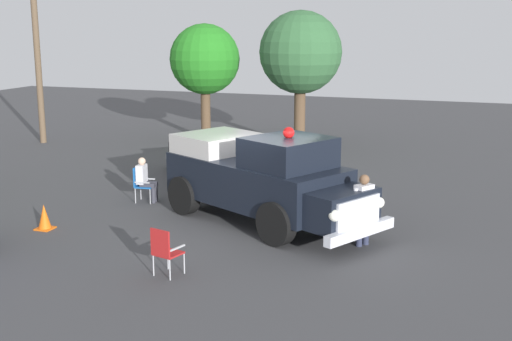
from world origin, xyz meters
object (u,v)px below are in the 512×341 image
Objects in this scene: lawn_chair_near_truck at (141,181)px; lawn_chair_spare at (184,186)px; spectator_seated at (145,178)px; spectator_standing at (364,205)px; utility_pole at (37,51)px; oak_tree_left at (205,60)px; oak_tree_distant at (301,53)px; vintage_fire_truck at (262,177)px; traffic_cone at (44,217)px; lawn_chair_by_car at (164,249)px; classic_hot_rod at (214,156)px.

lawn_chair_near_truck is 1.00× the size of lawn_chair_spare.
spectator_seated is 6.80m from spectator_standing.
utility_pole reaches higher than lawn_chair_near_truck.
utility_pole is at bearing 115.50° from oak_tree_left.
oak_tree_distant is at bearing -76.04° from utility_pole.
vintage_fire_truck is 0.84× the size of utility_pole.
spectator_standing reaches higher than traffic_cone.
lawn_chair_near_truck is 1.40m from lawn_chair_spare.
spectator_standing is (3.26, -3.41, 0.37)m from lawn_chair_by_car.
oak_tree_distant reaches higher than lawn_chair_spare.
oak_tree_left reaches higher than classic_hot_rod.
spectator_standing is 0.30× the size of oak_tree_distant.
lawn_chair_near_truck is at bearing 166.75° from classic_hot_rod.
spectator_seated is (-3.42, 0.68, -0.05)m from classic_hot_rod.
classic_hot_rod is 7.12m from oak_tree_distant.
traffic_cone is at bearing 142.22° from lawn_chair_spare.
vintage_fire_truck is 5.52m from traffic_cone.
spectator_standing is (-1.64, -5.30, 0.37)m from lawn_chair_spare.
lawn_chair_spare is (4.90, 1.90, 0.00)m from lawn_chair_by_car.
utility_pole is (12.08, 11.98, 3.28)m from lawn_chair_by_car.
utility_pole reaches higher than spectator_standing.
lawn_chair_by_car is 17.33m from utility_pole.
vintage_fire_truck is 1.14× the size of oak_tree_distant.
lawn_chair_by_car is 5.91m from spectator_seated.
lawn_chair_spare is at bearing -92.74° from lawn_chair_near_truck.
classic_hot_rod is at bearing -13.25° from lawn_chair_near_truck.
lawn_chair_near_truck is at bearing 33.51° from lawn_chair_by_car.
classic_hot_rod reaches higher than lawn_chair_spare.
oak_tree_left is (10.11, 2.40, 2.87)m from lawn_chair_near_truck.
traffic_cone is at bearing 162.62° from lawn_chair_near_truck.
traffic_cone is at bearing 160.61° from spectator_seated.
classic_hot_rod reaches higher than lawn_chair_near_truck.
vintage_fire_truck is 12.81m from oak_tree_left.
classic_hot_rod is at bearing -111.15° from utility_pole.
classic_hot_rod is 6.93× the size of traffic_cone.
spectator_seated is at bearing -80.43° from lawn_chair_near_truck.
vintage_fire_truck is at bearing -105.81° from lawn_chair_spare.
lawn_chair_by_car reaches higher than traffic_cone.
oak_tree_left is at bearing 37.59° from spectator_standing.
lawn_chair_by_car is at bearing 171.20° from vintage_fire_truck.
oak_tree_left is at bearing 25.72° from classic_hot_rod.
spectator_seated is 0.26× the size of oak_tree_left.
lawn_chair_by_car is at bearing -174.77° from oak_tree_distant.
oak_tree_distant is 8.70× the size of traffic_cone.
spectator_seated is at bearing 168.74° from classic_hot_rod.
utility_pole is (-3.00, 6.28, 0.40)m from oak_tree_left.
lawn_chair_by_car is 0.79× the size of spectator_seated.
spectator_standing is at bearing -46.27° from lawn_chair_by_car.
lawn_chair_spare is at bearing 21.15° from lawn_chair_by_car.
traffic_cone is at bearing 167.22° from oak_tree_distant.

